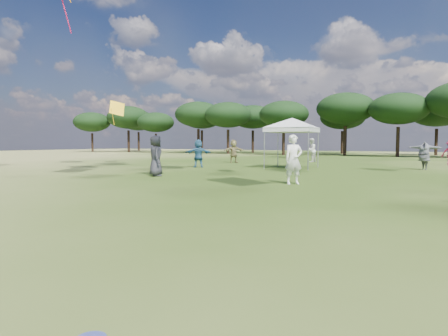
{
  "coord_description": "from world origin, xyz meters",
  "views": [
    {
      "loc": [
        2.08,
        0.55,
        1.52
      ],
      "look_at": [
        -0.16,
        4.29,
        1.23
      ],
      "focal_mm": 30.0,
      "sensor_mm": 36.0,
      "label": 1
    }
  ],
  "objects": [
    {
      "name": "tent_left",
      "position": [
        -5.89,
        21.71,
        2.86
      ],
      "size": [
        5.51,
        5.51,
        3.29
      ],
      "rotation": [
        0.0,
        0.0,
        0.08
      ],
      "color": "gray",
      "rests_on": "ground"
    },
    {
      "name": "festival_crowd",
      "position": [
        0.15,
        23.36,
        0.88
      ],
      "size": [
        27.87,
        23.88,
        1.87
      ],
      "color": "#2B2A2F",
      "rests_on": "ground"
    }
  ]
}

